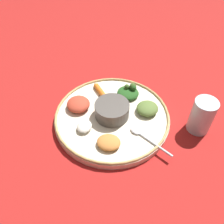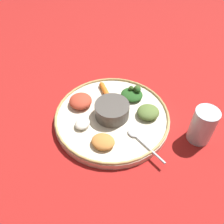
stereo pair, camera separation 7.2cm
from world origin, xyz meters
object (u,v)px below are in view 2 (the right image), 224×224
Objects in this scene: carrot_near_spoon at (104,90)px; greens_pile at (133,94)px; spoon at (140,140)px; drinking_glass at (202,127)px; center_bowl at (112,110)px.

greens_pile is at bearing -73.79° from carrot_near_spoon.
spoon is 0.18m from drinking_glass.
carrot_near_spoon is 0.72× the size of drinking_glass.
center_bowl is at bearing -135.93° from carrot_near_spoon.
center_bowl is 1.33× the size of carrot_near_spoon.
spoon is 1.76× the size of carrot_near_spoon.
drinking_glass reaches higher than center_bowl.
drinking_glass reaches higher than greens_pile.
drinking_glass reaches higher than spoon.
carrot_near_spoon is (0.13, 0.20, 0.01)m from spoon.
center_bowl is 0.11m from greens_pile.
center_bowl is at bearing 171.61° from greens_pile.
carrot_near_spoon is at bearing 57.48° from spoon.
drinking_glass is (-0.04, -0.24, 0.01)m from greens_pile.
carrot_near_spoon reaches higher than spoon.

